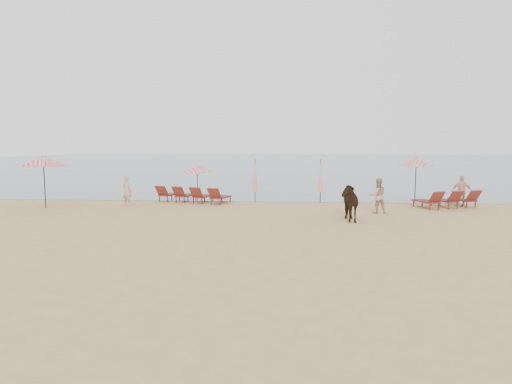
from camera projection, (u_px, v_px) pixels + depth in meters
The scene contains 13 objects.
ground at pixel (244, 242), 13.82m from camera, with size 120.00×120.00×0.00m, color tan.
sea at pixel (282, 160), 93.14m from camera, with size 160.00×140.00×0.06m, color #51606B.
lounger_cluster_left at pixel (192, 195), 23.50m from camera, with size 4.25×2.81×0.62m.
lounger_cluster_right at pixel (448, 199), 21.46m from camera, with size 3.26×2.59×0.63m.
umbrella_open_left_a at pixel (43, 161), 21.26m from camera, with size 2.28×2.28×2.60m.
umbrella_open_left_b at pixel (197, 168), 24.51m from camera, with size 1.66×1.69×2.11m.
umbrella_open_right at pixel (416, 162), 23.42m from camera, with size 2.03×2.03×2.48m.
umbrella_closed_left at pixel (255, 175), 23.57m from camera, with size 0.29×0.29×2.42m.
umbrella_closed_right at pixel (321, 176), 23.31m from camera, with size 0.29×0.29×2.42m.
cow at pixel (347, 202), 17.78m from camera, with size 0.86×1.88×1.59m, color black.
beachgoer_left at pixel (127, 191), 22.15m from camera, with size 0.58×0.38×1.58m, color tan.
beachgoer_right_a at pixel (378, 196), 19.72m from camera, with size 0.79×0.62×1.63m, color tan.
beachgoer_right_b at pixel (462, 191), 21.87m from camera, with size 0.94×0.39×1.61m, color #DFB28B.
Camera 1 is at (1.40, -13.50, 3.09)m, focal length 30.00 mm.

